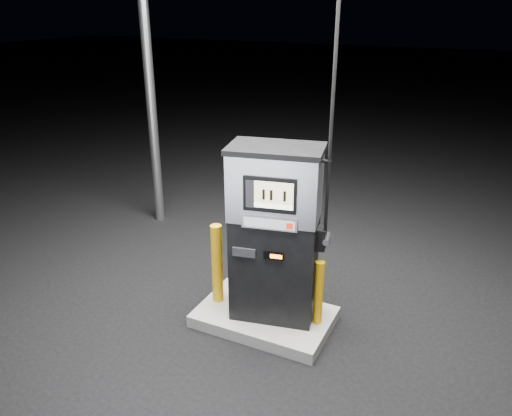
% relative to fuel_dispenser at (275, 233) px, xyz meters
% --- Properties ---
extents(ground, '(80.00, 80.00, 0.00)m').
position_rel_fuel_dispenser_xyz_m(ground, '(-0.10, -0.04, -1.21)').
color(ground, black).
rests_on(ground, ground).
extents(pump_island, '(1.60, 1.00, 0.15)m').
position_rel_fuel_dispenser_xyz_m(pump_island, '(-0.10, -0.04, -1.14)').
color(pump_island, slate).
rests_on(pump_island, ground).
extents(fuel_dispenser, '(1.20, 0.81, 4.30)m').
position_rel_fuel_dispenser_xyz_m(fuel_dispenser, '(0.00, 0.00, 0.00)').
color(fuel_dispenser, black).
rests_on(fuel_dispenser, pump_island).
extents(bollard_left, '(0.17, 0.17, 1.03)m').
position_rel_fuel_dispenser_xyz_m(bollard_left, '(-0.74, -0.05, -0.55)').
color(bollard_left, orange).
rests_on(bollard_left, pump_island).
extents(bollard_right, '(0.14, 0.14, 0.80)m').
position_rel_fuel_dispenser_xyz_m(bollard_right, '(0.54, 0.04, -0.66)').
color(bollard_right, orange).
rests_on(bollard_right, pump_island).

